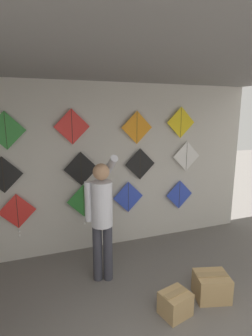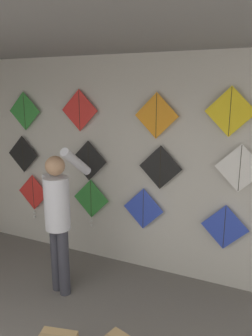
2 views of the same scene
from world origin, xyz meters
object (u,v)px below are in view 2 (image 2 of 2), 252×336
at_px(kite_1, 91,200).
at_px(kite_7, 240,168).
at_px(kite_6, 160,168).
at_px(shopkeeper, 58,213).
at_px(kite_0, 33,194).
at_px(kite_2, 143,209).
at_px(kite_4, 23,154).
at_px(kite_8, 24,111).
at_px(kite_5, 88,161).
at_px(kite_3, 224,227).
at_px(kite_10, 156,116).
at_px(kite_9, 79,110).
at_px(kite_11, 230,112).

distance_m(kite_1, kite_7, 2.04).
bearing_deg(kite_6, shopkeeper, -136.80).
height_order(kite_0, kite_7, kite_7).
distance_m(kite_2, kite_6, 0.62).
distance_m(kite_1, kite_4, 1.30).
bearing_deg(kite_6, kite_4, 180.00).
bearing_deg(kite_8, kite_6, 0.00).
distance_m(shopkeeper, kite_5, 0.97).
bearing_deg(kite_3, kite_10, 180.00).
relative_size(kite_7, kite_8, 1.00).
distance_m(kite_4, kite_9, 1.23).
height_order(shopkeeper, kite_5, shopkeeper).
height_order(kite_0, kite_3, kite_0).
bearing_deg(kite_5, kite_9, 180.00).
distance_m(kite_7, kite_8, 3.06).
distance_m(shopkeeper, kite_10, 1.62).
height_order(kite_1, kite_9, kite_9).
relative_size(kite_2, kite_11, 1.00).
relative_size(kite_5, kite_10, 1.00).
xyz_separation_m(kite_2, kite_3, (1.03, 0.00, -0.07)).
distance_m(kite_3, kite_7, 0.74).
bearing_deg(kite_10, kite_1, -179.96).
bearing_deg(kite_4, kite_7, 0.00).
bearing_deg(kite_10, kite_3, 0.00).
relative_size(kite_5, kite_11, 1.00).
distance_m(kite_4, kite_6, 2.17).
height_order(shopkeeper, kite_7, kite_7).
bearing_deg(kite_6, kite_9, 180.00).
bearing_deg(kite_9, kite_4, 180.00).
distance_m(kite_5, kite_7, 1.96).
distance_m(kite_2, kite_8, 2.22).
bearing_deg(kite_8, kite_11, 0.00).
xyz_separation_m(kite_2, kite_8, (-1.86, 0.00, 1.20)).
distance_m(shopkeeper, kite_4, 1.58).
height_order(kite_1, kite_3, kite_1).
relative_size(kite_0, kite_7, 1.25).
xyz_separation_m(kite_1, kite_5, (-0.02, 0.00, 0.57)).
bearing_deg(kite_11, kite_0, -179.99).
height_order(kite_1, kite_10, kite_10).
bearing_deg(shopkeeper, kite_1, 112.77).
height_order(kite_6, kite_9, kite_9).
relative_size(shopkeeper, kite_8, 3.22).
bearing_deg(kite_2, kite_6, 0.00).
distance_m(kite_6, kite_11, 1.05).
distance_m(kite_0, kite_9, 1.56).
height_order(kite_2, kite_7, kite_7).
distance_m(kite_5, kite_10, 1.15).
height_order(kite_6, kite_8, kite_8).
bearing_deg(kite_5, kite_8, 180.00).
bearing_deg(kite_1, kite_9, 179.72).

